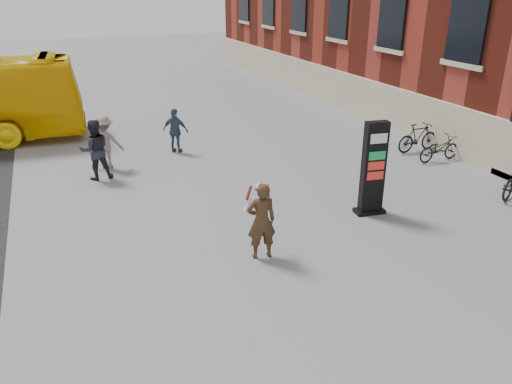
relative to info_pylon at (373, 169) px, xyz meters
name	(u,v)px	position (x,y,z in m)	size (l,w,h in m)	color
ground	(245,258)	(-3.98, -0.92, -1.26)	(100.00, 100.00, 0.00)	#9E9EA3
info_pylon	(373,169)	(0.00, 0.00, 0.00)	(0.86, 0.52, 2.52)	black
woman	(261,220)	(-3.61, -1.01, -0.34)	(0.74, 0.69, 1.80)	#352417
pedestrian_a	(95,150)	(-6.45, 5.42, -0.31)	(0.92, 0.72, 1.90)	#23242C
pedestrian_b	(105,142)	(-6.04, 6.36, -0.37)	(1.15, 0.66, 1.77)	gray
pedestrian_c	(176,131)	(-3.50, 7.05, -0.46)	(0.94, 0.39, 1.61)	#394A60
bike_6	(439,149)	(4.62, 2.62, -0.82)	(0.58, 1.67, 0.88)	black
bike_7	(418,137)	(4.62, 3.74, -0.73)	(0.50, 1.75, 1.05)	black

